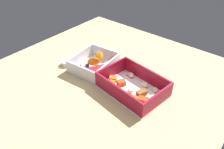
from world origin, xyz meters
TOP-DOWN VIEW (x-y plane):
  - table_surface at (0.00, 0.00)cm, footprint 80.00×80.00cm
  - pasta_container at (-11.04, -0.22)cm, footprint 21.87×16.52cm
  - fruit_bowl at (7.00, -1.57)cm, footprint 14.70×16.48cm
  - paper_cup_liner at (17.12, 3.11)cm, footprint 3.90×3.90cm

SIDE VIEW (x-z plane):
  - table_surface at x=0.00cm, z-range 0.00..2.00cm
  - paper_cup_liner at x=17.12cm, z-range 2.00..3.90cm
  - pasta_container at x=-11.04cm, z-range 0.91..6.64cm
  - fruit_bowl at x=7.00cm, z-range 1.09..6.59cm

